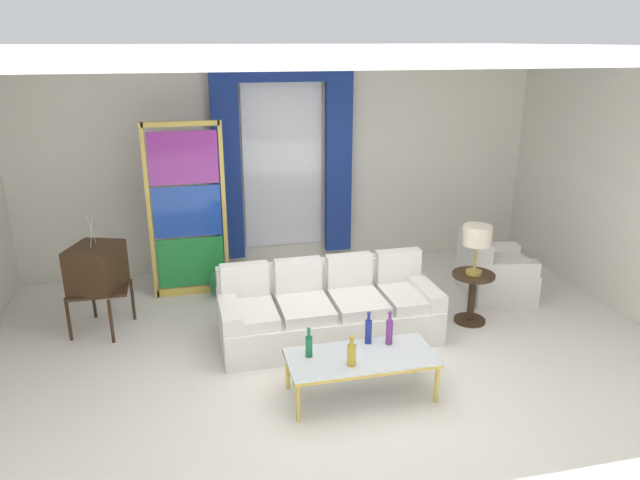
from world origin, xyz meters
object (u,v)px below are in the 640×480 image
Objects in this scene: bottle_ruby_flask at (389,330)px; armchair_white at (492,274)px; bottle_crystal_tall at (352,353)px; round_side_table at (472,293)px; bottle_amber_squat at (309,345)px; table_lamp_brass at (477,237)px; vintage_tv at (96,269)px; peacock_figurine at (227,284)px; bottle_blue_decanter at (368,330)px; stained_glass_divider at (188,215)px; coffee_table at (361,359)px; couch_white_long at (328,310)px.

armchair_white is at bearing 39.57° from bottle_ruby_flask.
bottle_crystal_tall reaches higher than round_side_table.
table_lamp_brass reaches higher than bottle_amber_squat.
vintage_tv is 2.24× the size of peacock_figurine.
table_lamp_brass is at bearing 31.32° from bottle_blue_decanter.
bottle_blue_decanter is 0.15× the size of stained_glass_divider.
bottle_crystal_tall is 2.67m from peacock_figurine.
coffee_table is 2.13m from table_lamp_brass.
stained_glass_divider is at bearing 153.87° from table_lamp_brass.
bottle_amber_squat is 2.36m from peacock_figurine.
stained_glass_divider reaches higher than bottle_amber_squat.
vintage_tv is at bearing 142.18° from coffee_table.
couch_white_long is 1.54m from peacock_figurine.
table_lamp_brass is (-0.59, -0.61, 0.74)m from armchair_white.
vintage_tv is at bearing 137.78° from bottle_amber_squat.
couch_white_long is 2.56m from vintage_tv.
coffee_table is 2.25× the size of round_side_table.
peacock_figurine is at bearing 109.57° from bottle_crystal_tall.
bottle_crystal_tall is 1.03× the size of bottle_amber_squat.
bottle_crystal_tall is at bearing -41.27° from vintage_tv.
armchair_white is at bearing -13.82° from stained_glass_divider.
couch_white_long is 2.49× the size of armchair_white.
table_lamp_brass reaches higher than bottle_ruby_flask.
coffee_table is 4.11× the size of bottle_blue_decanter.
couch_white_long is at bearing 98.64° from bottle_blue_decanter.
armchair_white reaches higher than bottle_blue_decanter.
armchair_white is 3.89m from stained_glass_divider.
bottle_ruby_flask is at bearing -17.00° from bottle_blue_decanter.
bottle_ruby_flask reaches higher than coffee_table.
table_lamp_brass reaches higher than round_side_table.
table_lamp_brass is (2.69, -1.22, 0.81)m from peacock_figurine.
coffee_table is at bearing -145.48° from round_side_table.
peacock_figurine is at bearing 113.30° from coffee_table.
stained_glass_divider is 3.53m from round_side_table.
coffee_table is at bearing -11.85° from bottle_amber_squat.
table_lamp_brass reaches higher than bottle_blue_decanter.
bottle_blue_decanter is at bearing -61.91° from peacock_figurine.
bottle_blue_decanter is 0.97× the size of bottle_ruby_flask.
stained_glass_divider is (-1.31, 2.81, 0.53)m from bottle_crystal_tall.
bottle_crystal_tall is at bearing -65.03° from stained_glass_divider.
stained_glass_divider is (-1.75, 2.52, 0.51)m from bottle_ruby_flask.
stained_glass_divider is at bearing 124.85° from bottle_ruby_flask.
peacock_figurine is (-0.56, 2.27, -0.30)m from bottle_amber_squat.
coffee_table is at bearing -142.06° from armchair_white.
peacock_figurine is 1.01× the size of round_side_table.
bottle_crystal_tall is 2.22m from round_side_table.
bottle_blue_decanter is 2.65m from armchair_white.
stained_glass_divider reaches higher than coffee_table.
bottle_blue_decanter is at bearing -148.68° from round_side_table.
bottle_amber_squat reaches higher than coffee_table.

